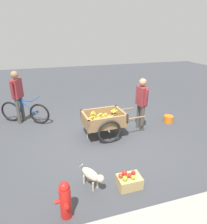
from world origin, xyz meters
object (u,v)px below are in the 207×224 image
Objects in this scene: dog at (92,175)px; apple_crate at (129,181)px; fruit_cart at (104,121)px; fire_hydrant at (65,200)px; bicycle at (25,112)px; plastic_bucket at (168,119)px; vendor_person at (142,100)px; cyclist_person at (17,92)px.

apple_crate is (-0.67, 0.19, -0.14)m from dog.
fruit_cart is 2.52× the size of fire_hydrant.
plastic_bucket is (-4.36, 1.33, -0.24)m from bicycle.
apple_crate is (1.28, 2.13, -0.78)m from vendor_person.
fruit_cart is at bearing -119.41° from fire_hydrant.
vendor_person reaches higher than fire_hydrant.
bicycle reaches higher than apple_crate.
bicycle is 2.23× the size of fire_hydrant.
dog is at bearing 44.94° from vendor_person.
vendor_person is 1.02× the size of bicycle.
fruit_cart is 1.13× the size of bicycle.
apple_crate is at bearing -165.18° from fire_hydrant.
vendor_person reaches higher than dog.
dog is at bearing 34.61° from plastic_bucket.
cyclist_person reaches higher than fire_hydrant.
fire_hydrant is at bearing 102.92° from cyclist_person.
cyclist_person is at bearing -59.98° from apple_crate.
cyclist_person reaches higher than bicycle.
vendor_person reaches higher than bicycle.
dog is at bearing 111.22° from bicycle.
cyclist_person is 4.34m from apple_crate.
dog is 0.75m from fire_hydrant.
apple_crate is (-2.00, 3.62, -0.22)m from bicycle.
vendor_person is 2.28× the size of fire_hydrant.
bicycle reaches higher than fire_hydrant.
bicycle is 3.39× the size of apple_crate.
apple_crate is (0.13, 2.07, -0.31)m from fruit_cart.
fruit_cart is 2.74m from fire_hydrant.
cyclist_person is at bearing -77.08° from fire_hydrant.
fire_hydrant is 4.43m from plastic_bucket.
vendor_person is 2.61m from apple_crate.
fire_hydrant is at bearing 14.82° from apple_crate.
fire_hydrant is 2.28× the size of plastic_bucket.
dog is at bearing -136.72° from fire_hydrant.
bicycle reaches higher than fruit_cart.
fire_hydrant is at bearing 44.59° from vendor_person.
plastic_bucket is 0.67× the size of apple_crate.
vendor_person is (-1.14, -0.07, 0.47)m from fruit_cart.
vendor_person is at bearing -176.69° from fruit_cart.
apple_crate reaches higher than plastic_bucket.
fruit_cart is 2.76× the size of dog.
plastic_bucket is at bearing -172.16° from vendor_person.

